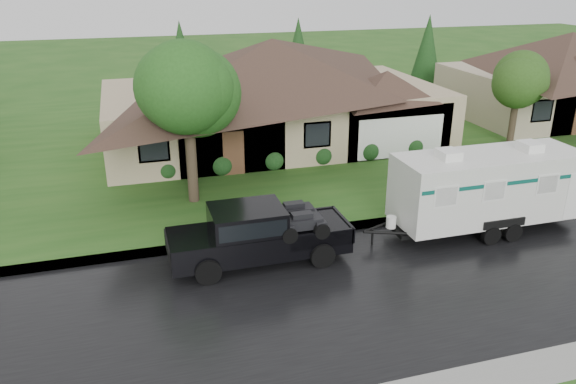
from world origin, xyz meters
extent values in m
plane|color=#225019|center=(0.00, 0.00, 0.00)|extent=(140.00, 140.00, 0.00)
cube|color=black|center=(0.00, -2.00, 0.01)|extent=(140.00, 8.00, 0.01)
cube|color=gray|center=(0.00, 2.25, 0.07)|extent=(140.00, 0.50, 0.15)
cube|color=#225019|center=(0.00, 15.00, 0.07)|extent=(140.00, 26.00, 0.15)
cube|color=tan|center=(2.00, 14.00, 1.65)|extent=(18.00, 10.00, 3.00)
pyramid|color=#34231C|center=(2.00, 14.00, 5.75)|extent=(19.44, 10.80, 2.60)
cube|color=tan|center=(7.40, 11.00, 1.50)|extent=(5.76, 4.00, 2.70)
cube|color=tan|center=(22.00, 14.50, 1.65)|extent=(14.00, 9.00, 3.00)
pyramid|color=#34231C|center=(22.00, 14.50, 5.45)|extent=(15.12, 9.72, 2.30)
cylinder|color=#382B1E|center=(-3.50, 6.32, 1.59)|extent=(0.43, 0.43, 2.87)
sphere|color=#2A6320|center=(-3.50, 6.32, 4.73)|extent=(3.96, 3.96, 3.96)
cylinder|color=#382B1E|center=(14.48, 9.60, 1.27)|extent=(0.37, 0.37, 2.23)
sphere|color=#325C1E|center=(14.48, 9.60, 3.71)|extent=(3.08, 3.08, 3.08)
sphere|color=#143814|center=(-4.30, 9.30, 0.65)|extent=(1.00, 1.00, 1.00)
sphere|color=#143814|center=(-1.78, 9.30, 0.65)|extent=(1.00, 1.00, 1.00)
sphere|color=#143814|center=(0.74, 9.30, 0.65)|extent=(1.00, 1.00, 1.00)
sphere|color=#143814|center=(3.26, 9.30, 0.65)|extent=(1.00, 1.00, 1.00)
sphere|color=#143814|center=(5.78, 9.30, 0.65)|extent=(1.00, 1.00, 1.00)
sphere|color=#143814|center=(8.30, 9.30, 0.65)|extent=(1.00, 1.00, 1.00)
cube|color=black|center=(-2.04, 0.74, 0.78)|extent=(5.99, 2.00, 0.86)
cube|color=black|center=(-4.24, 0.74, 1.05)|extent=(1.60, 1.95, 0.35)
cube|color=black|center=(-2.44, 0.74, 1.55)|extent=(2.39, 1.88, 0.90)
cube|color=black|center=(-2.44, 0.74, 1.60)|extent=(2.19, 1.92, 0.55)
cube|color=black|center=(-0.15, 0.74, 0.98)|extent=(2.19, 1.90, 0.06)
cylinder|color=black|center=(-3.94, -0.24, 0.42)|extent=(0.84, 0.32, 0.84)
cylinder|color=black|center=(-3.94, 1.72, 0.42)|extent=(0.84, 0.32, 0.84)
cylinder|color=black|center=(-0.15, -0.24, 0.42)|extent=(0.84, 0.32, 0.84)
cylinder|color=black|center=(-0.15, 1.72, 0.42)|extent=(0.84, 0.32, 0.84)
cube|color=silver|center=(6.66, 0.74, 1.77)|extent=(6.98, 2.39, 2.44)
cube|color=black|center=(6.66, 0.74, 0.40)|extent=(7.38, 1.20, 0.14)
cube|color=#0B4F43|center=(6.66, 0.74, 2.31)|extent=(6.84, 2.41, 0.14)
cube|color=white|center=(4.86, 0.74, 3.15)|extent=(0.70, 0.80, 0.32)
cube|color=white|center=(8.25, 0.74, 3.15)|extent=(0.70, 0.80, 0.32)
cylinder|color=black|center=(6.21, -0.44, 0.35)|extent=(0.70, 0.24, 0.70)
cylinder|color=black|center=(6.21, 1.92, 0.35)|extent=(0.70, 0.24, 0.70)
cylinder|color=black|center=(7.11, -0.44, 0.35)|extent=(0.70, 0.24, 0.70)
cylinder|color=black|center=(7.11, 1.92, 0.35)|extent=(0.70, 0.24, 0.70)
camera|label=1|loc=(-5.90, -15.68, 9.27)|focal=35.00mm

